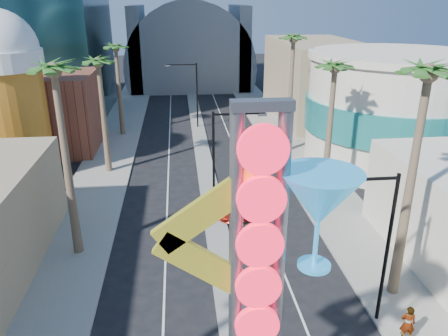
{
  "coord_description": "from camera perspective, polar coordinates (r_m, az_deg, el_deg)",
  "views": [
    {
      "loc": [
        -2.34,
        -8.82,
        15.2
      ],
      "look_at": [
        0.53,
        18.09,
        4.62
      ],
      "focal_mm": 35.0,
      "sensor_mm": 36.0,
      "label": 1
    }
  ],
  "objects": [
    {
      "name": "palm_6",
      "position": [
        33.26,
        14.22,
        11.6
      ],
      "size": [
        2.4,
        2.4,
        11.7
      ],
      "color": "brown",
      "rests_on": "ground"
    },
    {
      "name": "red_pickup",
      "position": [
        33.24,
        0.93,
        -4.49
      ],
      "size": [
        2.59,
        5.23,
        1.43
      ],
      "primitive_type": "imported",
      "rotation": [
        0.0,
        0.0,
        0.04
      ],
      "color": "#B6190E",
      "rests_on": "ground"
    },
    {
      "name": "palm_7",
      "position": [
        44.51,
        9.02,
        15.46
      ],
      "size": [
        2.4,
        2.4,
        12.7
      ],
      "color": "brown",
      "rests_on": "ground"
    },
    {
      "name": "beer_mug",
      "position": [
        42.14,
        -26.71,
        9.06
      ],
      "size": [
        7.0,
        7.0,
        14.5
      ],
      "color": "#AA5C16",
      "rests_on": "ground"
    },
    {
      "name": "palm_2",
      "position": [
        39.8,
        -16.04,
        12.29
      ],
      "size": [
        2.4,
        2.4,
        11.2
      ],
      "color": "brown",
      "rests_on": "ground"
    },
    {
      "name": "sidewalk_east",
      "position": [
        47.84,
        8.57,
        2.68
      ],
      "size": [
        5.0,
        100.0,
        0.15
      ],
      "primitive_type": "cube",
      "color": "gray",
      "rests_on": "ground"
    },
    {
      "name": "filler_east",
      "position": [
        60.57,
        11.85,
        11.22
      ],
      "size": [
        10.0,
        20.0,
        10.0
      ],
      "primitive_type": "cube",
      "color": "tan",
      "rests_on": "ground"
    },
    {
      "name": "neon_sign",
      "position": [
        14.52,
        7.63,
        -11.77
      ],
      "size": [
        6.53,
        2.6,
        12.55
      ],
      "color": "gray",
      "rests_on": "ground"
    },
    {
      "name": "median",
      "position": [
        49.25,
        -3.09,
        3.44
      ],
      "size": [
        1.6,
        84.0,
        0.15
      ],
      "primitive_type": "cube",
      "color": "gray",
      "rests_on": "ground"
    },
    {
      "name": "sidewalk_west",
      "position": [
        46.9,
        -14.55,
        1.83
      ],
      "size": [
        5.0,
        100.0,
        0.15
      ],
      "primitive_type": "cube",
      "color": "gray",
      "rests_on": "ground"
    },
    {
      "name": "palm_5",
      "position": [
        22.32,
        24.91,
        9.26
      ],
      "size": [
        2.4,
        2.4,
        13.2
      ],
      "color": "brown",
      "rests_on": "ground"
    },
    {
      "name": "turquoise_building",
      "position": [
        44.94,
        21.17,
        7.12
      ],
      "size": [
        16.6,
        16.6,
        10.6
      ],
      "color": "beige",
      "rests_on": "ground"
    },
    {
      "name": "canopy",
      "position": [
        81.58,
        -4.53,
        13.62
      ],
      "size": [
        22.0,
        16.0,
        22.0
      ],
      "color": "slate",
      "rests_on": "ground"
    },
    {
      "name": "brick_filler_west",
      "position": [
        50.04,
        -21.93,
        6.88
      ],
      "size": [
        10.0,
        10.0,
        8.0
      ],
      "primitive_type": "cube",
      "color": "brown",
      "rests_on": "ground"
    },
    {
      "name": "palm_3",
      "position": [
        51.57,
        -13.92,
        14.39
      ],
      "size": [
        2.4,
        2.4,
        11.2
      ],
      "color": "brown",
      "rests_on": "ground"
    },
    {
      "name": "streetlight_0",
      "position": [
        30.74,
        -0.35,
        1.74
      ],
      "size": [
        3.79,
        0.25,
        8.0
      ],
      "color": "black",
      "rests_on": "ground"
    },
    {
      "name": "streetlight_1",
      "position": [
        53.84,
        -4.14,
        10.25
      ],
      "size": [
        3.79,
        0.25,
        8.0
      ],
      "color": "black",
      "rests_on": "ground"
    },
    {
      "name": "pedestrian_a",
      "position": [
        23.12,
        22.86,
        -18.22
      ],
      "size": [
        0.79,
        0.62,
        1.9
      ],
      "primitive_type": "imported",
      "rotation": [
        0.0,
        0.0,
        2.87
      ],
      "color": "gray",
      "rests_on": "sidewalk_east"
    },
    {
      "name": "palm_1",
      "position": [
        26.06,
        -21.16,
        10.28
      ],
      "size": [
        2.4,
        2.4,
        12.7
      ],
      "color": "brown",
      "rests_on": "ground"
    },
    {
      "name": "streetlight_2",
      "position": [
        21.73,
        19.64,
        -8.51
      ],
      "size": [
        3.45,
        0.25,
        8.0
      ],
      "color": "black",
      "rests_on": "ground"
    }
  ]
}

